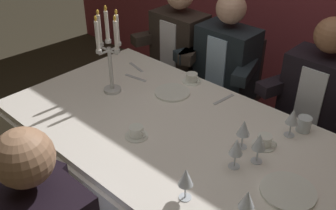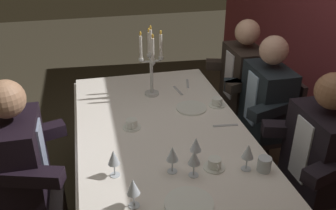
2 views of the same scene
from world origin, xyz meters
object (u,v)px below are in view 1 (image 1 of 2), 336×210
(dinner_plate_1, at_px, (288,191))
(wine_glass_0, at_px, (293,117))
(wine_glass_1, at_px, (259,143))
(seated_diner_3, at_px, (318,95))
(wine_glass_4, at_px, (244,128))
(wine_glass_2, at_px, (236,147))
(seated_diner_1, at_px, (227,62))
(coffee_cup_2, at_px, (137,132))
(wine_glass_3, at_px, (186,178))
(water_tumbler_0, at_px, (304,124))
(coffee_cup_0, at_px, (192,78))
(dining_table, at_px, (169,142))
(coffee_cup_1, at_px, (265,141))
(candelabra, at_px, (109,53))
(seated_diner_0, at_px, (180,45))
(dinner_plate_0, at_px, (172,92))
(wine_glass_5, at_px, (247,200))

(dinner_plate_1, xyz_separation_m, wine_glass_0, (-0.20, 0.39, 0.11))
(wine_glass_1, height_order, seated_diner_3, seated_diner_3)
(wine_glass_1, height_order, wine_glass_4, same)
(wine_glass_2, height_order, seated_diner_1, seated_diner_1)
(coffee_cup_2, xyz_separation_m, seated_diner_3, (0.52, 1.08, -0.03))
(wine_glass_3, height_order, water_tumbler_0, wine_glass_3)
(wine_glass_0, relative_size, water_tumbler_0, 1.97)
(water_tumbler_0, relative_size, coffee_cup_0, 0.63)
(dining_table, xyz_separation_m, wine_glass_1, (0.52, 0.06, 0.23))
(coffee_cup_2, bearing_deg, wine_glass_2, 16.45)
(wine_glass_0, relative_size, seated_diner_3, 0.13)
(coffee_cup_1, bearing_deg, water_tumbler_0, 72.14)
(coffee_cup_0, bearing_deg, wine_glass_2, -36.48)
(wine_glass_2, bearing_deg, coffee_cup_2, -163.55)
(dining_table, bearing_deg, coffee_cup_1, 22.49)
(wine_glass_1, bearing_deg, seated_diner_3, 94.05)
(seated_diner_1, height_order, seated_diner_3, same)
(coffee_cup_1, xyz_separation_m, seated_diner_3, (-0.02, 0.69, -0.03))
(coffee_cup_2, bearing_deg, water_tumbler_0, 46.39)
(coffee_cup_2, bearing_deg, wine_glass_1, 24.18)
(dining_table, height_order, coffee_cup_0, coffee_cup_0)
(coffee_cup_1, bearing_deg, wine_glass_1, -74.09)
(coffee_cup_1, bearing_deg, candelabra, -170.55)
(wine_glass_2, bearing_deg, wine_glass_4, 111.22)
(wine_glass_3, height_order, seated_diner_1, seated_diner_1)
(coffee_cup_0, relative_size, coffee_cup_2, 1.00)
(wine_glass_3, bearing_deg, wine_glass_4, 92.35)
(wine_glass_1, distance_m, wine_glass_2, 0.12)
(seated_diner_0, height_order, seated_diner_3, same)
(wine_glass_1, distance_m, seated_diner_1, 1.12)
(wine_glass_0, bearing_deg, wine_glass_4, -116.66)
(seated_diner_3, bearing_deg, seated_diner_1, 180.00)
(dinner_plate_0, distance_m, seated_diner_1, 0.62)
(dining_table, height_order, seated_diner_3, seated_diner_3)
(wine_glass_2, relative_size, water_tumbler_0, 1.97)
(seated_diner_1, bearing_deg, wine_glass_3, -61.87)
(coffee_cup_0, bearing_deg, wine_glass_1, -28.40)
(wine_glass_4, distance_m, water_tumbler_0, 0.39)
(wine_glass_5, height_order, seated_diner_0, seated_diner_0)
(dinner_plate_0, relative_size, seated_diner_1, 0.18)
(wine_glass_2, bearing_deg, dinner_plate_1, 3.93)
(dining_table, bearing_deg, wine_glass_0, 34.74)
(wine_glass_1, distance_m, coffee_cup_2, 0.63)
(candelabra, bearing_deg, coffee_cup_2, -25.82)
(wine_glass_2, xyz_separation_m, wine_glass_3, (-0.04, -0.31, 0.00))
(dinner_plate_0, height_order, wine_glass_4, wine_glass_4)
(dinner_plate_0, distance_m, coffee_cup_1, 0.70)
(wine_glass_4, relative_size, coffee_cup_1, 1.24)
(dinner_plate_1, distance_m, wine_glass_0, 0.45)
(wine_glass_1, relative_size, coffee_cup_1, 1.24)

